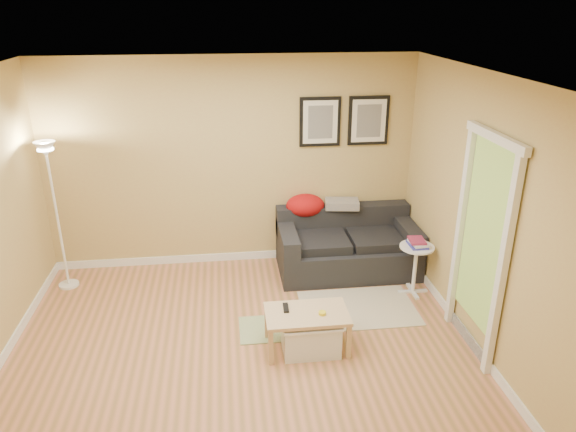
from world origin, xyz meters
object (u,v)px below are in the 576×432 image
object	(u,v)px
coffee_table	(307,330)
storage_bin	(311,335)
side_table	(415,270)
sofa	(348,243)
book_stack	(418,242)
floor_lamp	(58,221)

from	to	relation	value
coffee_table	storage_bin	size ratio (longest dim) A/B	1.42
side_table	sofa	bearing A→B (deg)	134.95
side_table	book_stack	bearing A→B (deg)	61.94
sofa	book_stack	world-z (taller)	sofa
sofa	coffee_table	distance (m)	1.73
storage_bin	book_stack	size ratio (longest dim) A/B	2.23
storage_bin	book_stack	distance (m)	1.73
sofa	storage_bin	distance (m)	1.75
coffee_table	storage_bin	bearing A→B (deg)	-54.40
floor_lamp	book_stack	bearing A→B (deg)	-9.12
sofa	side_table	size ratio (longest dim) A/B	2.86
sofa	side_table	bearing A→B (deg)	-45.05
storage_bin	floor_lamp	world-z (taller)	floor_lamp
book_stack	floor_lamp	distance (m)	4.08
sofa	storage_bin	xyz separation A→B (m)	(-0.72, -1.58, -0.20)
side_table	floor_lamp	world-z (taller)	floor_lamp
side_table	book_stack	world-z (taller)	book_stack
sofa	book_stack	bearing A→B (deg)	-44.25
storage_bin	side_table	xyz separation A→B (m)	(1.36, 0.94, 0.13)
coffee_table	floor_lamp	xyz separation A→B (m)	(-2.62, 1.56, 0.64)
coffee_table	sofa	bearing A→B (deg)	61.51
side_table	coffee_table	bearing A→B (deg)	-147.15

